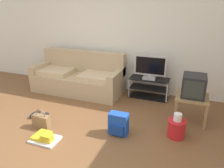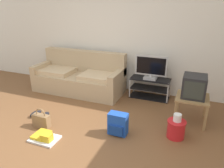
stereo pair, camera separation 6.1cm
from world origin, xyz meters
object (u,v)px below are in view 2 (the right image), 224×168
at_px(sneakers_pair, 40,114).
at_px(floor_tray, 44,137).
at_px(couch, 80,77).
at_px(side_table, 192,101).
at_px(crt_tv, 194,86).
at_px(backpack, 118,124).
at_px(tv_stand, 150,88).
at_px(handbag, 41,120).
at_px(flat_tv, 151,68).
at_px(cleaning_bucket, 176,128).

relative_size(sneakers_pair, floor_tray, 0.78).
bearing_deg(couch, side_table, -11.72).
xyz_separation_m(crt_tv, backpack, (-1.06, -0.88, -0.49)).
xyz_separation_m(couch, tv_stand, (1.64, 0.22, -0.11)).
bearing_deg(floor_tray, handbag, 133.35).
height_order(couch, backpack, couch).
bearing_deg(handbag, tv_stand, 52.70).
bearing_deg(sneakers_pair, crt_tv, 18.96).
height_order(handbag, floor_tray, handbag).
bearing_deg(crt_tv, flat_tv, 141.78).
relative_size(couch, cleaning_bucket, 5.14).
xyz_separation_m(couch, side_table, (2.55, -0.53, 0.07)).
height_order(backpack, floor_tray, backpack).
relative_size(backpack, floor_tray, 0.85).
bearing_deg(tv_stand, handbag, -127.30).
xyz_separation_m(handbag, cleaning_bucket, (2.17, 0.54, 0.05)).
distance_m(tv_stand, side_table, 1.19).
bearing_deg(cleaning_bucket, side_table, 73.70).
bearing_deg(side_table, handbag, -153.98).
bearing_deg(flat_tv, floor_tray, -118.21).
xyz_separation_m(side_table, crt_tv, (0.00, 0.02, 0.26)).
bearing_deg(sneakers_pair, side_table, 18.64).
xyz_separation_m(crt_tv, sneakers_pair, (-2.61, -0.90, -0.62)).
xyz_separation_m(crt_tv, cleaning_bucket, (-0.18, -0.63, -0.50)).
xyz_separation_m(couch, backpack, (1.49, -1.39, -0.15)).
xyz_separation_m(couch, flat_tv, (1.64, 0.20, 0.36)).
xyz_separation_m(tv_stand, backpack, (-0.16, -1.62, -0.04)).
relative_size(couch, flat_tv, 3.10).
xyz_separation_m(backpack, handbag, (-1.29, -0.28, -0.06)).
bearing_deg(cleaning_bucket, flat_tv, 118.44).
bearing_deg(sneakers_pair, floor_tray, -46.56).
xyz_separation_m(flat_tv, crt_tv, (0.91, -0.71, -0.03)).
xyz_separation_m(cleaning_bucket, floor_tray, (-1.89, -0.83, -0.13)).
xyz_separation_m(side_table, backpack, (-1.06, -0.86, -0.22)).
relative_size(cleaning_bucket, sneakers_pair, 1.21).
distance_m(cleaning_bucket, floor_tray, 2.07).
bearing_deg(floor_tray, crt_tv, 35.21).
bearing_deg(side_table, floor_tray, -145.09).
relative_size(tv_stand, flat_tv, 1.27).
distance_m(backpack, floor_tray, 1.17).
bearing_deg(crt_tv, handbag, -153.66).
xyz_separation_m(crt_tv, handbag, (-2.35, -1.16, -0.54)).
height_order(side_table, crt_tv, crt_tv).
distance_m(side_table, sneakers_pair, 2.78).
height_order(crt_tv, handbag, crt_tv).
bearing_deg(couch, sneakers_pair, -92.45).
relative_size(tv_stand, floor_tray, 1.99).
relative_size(handbag, sneakers_pair, 1.04).
xyz_separation_m(tv_stand, cleaning_bucket, (0.73, -1.36, -0.05)).
bearing_deg(backpack, crt_tv, 49.79).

